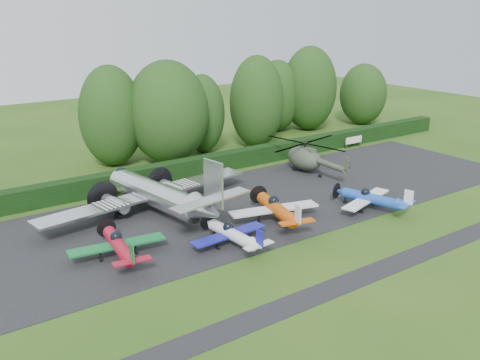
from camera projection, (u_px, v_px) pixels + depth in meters
ground at (282, 254)px, 40.66m from camera, size 160.00×160.00×0.00m
apron at (213, 214)px, 48.46m from camera, size 70.00×18.00×0.01m
taxiway_verge at (339, 286)px, 35.97m from camera, size 70.00×2.00×0.00m
hedgerow at (158, 183)px, 57.04m from camera, size 90.00×1.60×2.00m
transport_plane at (156, 194)px, 47.74m from camera, size 21.60×16.56×6.92m
light_plane_red at (119, 245)px, 39.44m from camera, size 7.23×7.60×2.78m
light_plane_white at (232, 234)px, 41.55m from camera, size 6.67×7.01×2.56m
light_plane_orange at (277, 209)px, 46.13m from camera, size 8.05×8.46×3.09m
light_plane_blue at (371, 198)px, 49.06m from camera, size 7.11×7.48×2.73m
helicopter at (305, 156)px, 60.29m from camera, size 10.56×12.36×3.40m
sign_board at (354, 140)px, 70.40m from camera, size 2.84×0.11×1.60m
tree_3 at (277, 96)px, 79.18m from camera, size 6.86×6.86×10.56m
tree_4 at (202, 114)px, 67.47m from camera, size 5.67×5.67×9.99m
tree_5 at (111, 116)px, 61.59m from camera, size 7.36×7.36×11.75m
tree_6 at (363, 94)px, 84.00m from camera, size 7.31×7.31×9.52m
tree_7 at (309, 89)px, 79.66m from camera, size 8.10×8.10×12.48m
tree_8 at (168, 112)px, 62.57m from camera, size 9.57×9.57×12.20m
tree_9 at (257, 102)px, 69.81m from camera, size 7.13×7.13×12.07m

